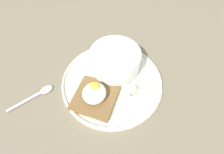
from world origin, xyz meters
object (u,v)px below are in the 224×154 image
object	(u,v)px
poached_egg	(94,92)
banana_slice_right	(137,99)
banana_slice_left	(131,90)
oatmeal_bowl	(115,61)
toast_slice	(95,98)
spoon	(36,95)
banana_slice_back	(126,100)
banana_slice_front	(144,87)

from	to	relation	value
poached_egg	banana_slice_right	bearing A→B (deg)	-66.37
banana_slice_left	poached_egg	bearing A→B (deg)	128.96
oatmeal_bowl	banana_slice_left	bearing A→B (deg)	-126.53
toast_slice	poached_egg	xyz separation A→B (cm)	(0.15, 0.04, 2.53)
spoon	banana_slice_left	bearing A→B (deg)	-62.80
toast_slice	poached_egg	distance (cm)	2.53
banana_slice_left	spoon	bearing A→B (deg)	117.20
poached_egg	banana_slice_back	world-z (taller)	poached_egg
toast_slice	poached_egg	size ratio (longest dim) A/B	1.91
banana_slice_front	spoon	xyz separation A→B (cm)	(-14.17, 25.48, -1.10)
oatmeal_bowl	banana_slice_right	xyz separation A→B (cm)	(-6.90, -9.49, -2.70)
banana_slice_front	spoon	bearing A→B (deg)	119.08
toast_slice	banana_slice_right	size ratio (longest dim) A/B	3.03
banana_slice_back	spoon	bearing A→B (deg)	110.18
toast_slice	banana_slice_back	size ratio (longest dim) A/B	3.14
banana_slice_back	banana_slice_right	size ratio (longest dim) A/B	0.96
toast_slice	banana_slice_back	world-z (taller)	same
banana_slice_right	spoon	size ratio (longest dim) A/B	0.32
spoon	banana_slice_back	bearing A→B (deg)	-69.82
banana_slice_front	banana_slice_left	bearing A→B (deg)	131.57
toast_slice	spoon	xyz separation A→B (cm)	(-5.44, 15.19, -1.41)
poached_egg	banana_slice_right	size ratio (longest dim) A/B	1.59
poached_egg	banana_slice_front	bearing A→B (deg)	-50.29
oatmeal_bowl	banana_slice_back	distance (cm)	11.36
toast_slice	poached_egg	world-z (taller)	poached_egg
toast_slice	spoon	bearing A→B (deg)	109.71
poached_egg	banana_slice_back	xyz separation A→B (cm)	(2.71, -7.44, -2.62)
banana_slice_front	banana_slice_left	distance (cm)	3.85
poached_egg	toast_slice	bearing A→B (deg)	-165.56
banana_slice_front	banana_slice_left	xyz separation A→B (cm)	(-2.55, 2.88, 0.22)
banana_slice_left	spoon	size ratio (longest dim) A/B	0.31
banana_slice_left	banana_slice_right	size ratio (longest dim) A/B	0.96
oatmeal_bowl	banana_slice_left	world-z (taller)	oatmeal_bowl
banana_slice_front	banana_slice_left	size ratio (longest dim) A/B	1.22
oatmeal_bowl	spoon	bearing A→B (deg)	137.23
poached_egg	banana_slice_left	size ratio (longest dim) A/B	1.66
banana_slice_left	toast_slice	bearing A→B (deg)	129.81
oatmeal_bowl	toast_slice	distance (cm)	11.67
banana_slice_back	toast_slice	bearing A→B (deg)	111.13
banana_slice_front	oatmeal_bowl	bearing A→B (deg)	74.99
toast_slice	banana_slice_back	bearing A→B (deg)	-68.87
banana_slice_front	spoon	world-z (taller)	banana_slice_front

